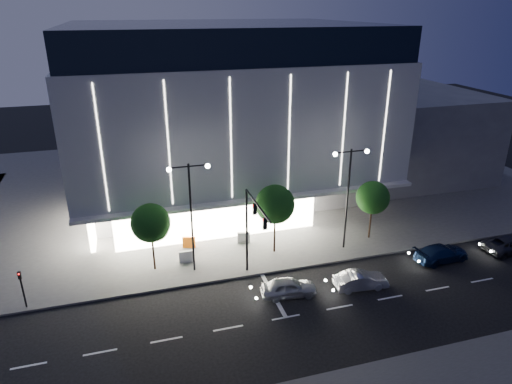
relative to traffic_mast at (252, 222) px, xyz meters
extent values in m
plane|color=black|center=(-1.00, -3.34, -5.03)|extent=(160.00, 160.00, 0.00)
cube|color=#474747|center=(4.00, 20.66, -4.95)|extent=(70.00, 40.00, 0.15)
cube|color=#4C4C51|center=(2.00, 20.66, -3.03)|extent=(28.00, 21.00, 4.00)
cube|color=#9A9BA0|center=(2.00, 18.66, 4.47)|extent=(30.00, 25.00, 11.00)
cube|color=black|center=(2.00, 18.66, 11.47)|extent=(29.40, 24.50, 3.00)
cube|color=white|center=(-1.00, 7.36, -3.03)|extent=(18.00, 0.40, 3.60)
cube|color=white|center=(-11.80, 12.66, -3.03)|extent=(0.40, 10.00, 3.60)
cube|color=#9A9BA0|center=(2.00, 6.36, -0.93)|extent=(30.00, 2.00, 0.30)
cube|color=white|center=(2.00, 6.14, 4.47)|extent=(24.00, 0.06, 10.00)
cube|color=#4C4C51|center=(25.00, 20.66, -0.03)|extent=(16.00, 20.00, 10.00)
cylinder|color=black|center=(0.00, 1.46, -1.53)|extent=(0.18, 0.18, 7.00)
cylinder|color=black|center=(0.00, -1.44, 1.97)|extent=(0.14, 5.80, 0.14)
cube|color=black|center=(0.00, -0.74, 1.37)|extent=(0.28, 0.18, 0.85)
cube|color=black|center=(0.00, -3.14, 1.37)|extent=(0.28, 0.18, 0.85)
sphere|color=#FF0C0C|center=(-0.12, -0.74, 1.67)|extent=(0.14, 0.14, 0.14)
cylinder|color=black|center=(-4.00, 2.66, -0.53)|extent=(0.16, 0.16, 9.00)
cylinder|color=black|center=(-4.70, 2.66, 3.77)|extent=(1.40, 0.10, 0.10)
cylinder|color=black|center=(-3.30, 2.66, 3.77)|extent=(1.40, 0.10, 0.10)
sphere|color=white|center=(-5.40, 2.66, 3.67)|extent=(0.36, 0.36, 0.36)
sphere|color=white|center=(-2.60, 2.66, 3.67)|extent=(0.36, 0.36, 0.36)
cylinder|color=black|center=(9.00, 2.66, -0.53)|extent=(0.16, 0.16, 9.00)
cylinder|color=black|center=(8.30, 2.66, 3.77)|extent=(1.40, 0.10, 0.10)
cylinder|color=black|center=(9.70, 2.66, 3.77)|extent=(1.40, 0.10, 0.10)
sphere|color=white|center=(7.60, 2.66, 3.67)|extent=(0.36, 0.36, 0.36)
sphere|color=white|center=(10.40, 2.66, 3.67)|extent=(0.36, 0.36, 0.36)
cylinder|color=black|center=(-16.00, 1.16, -3.53)|extent=(0.12, 0.12, 3.00)
cube|color=black|center=(-16.00, 1.16, -2.33)|extent=(0.22, 0.16, 0.55)
sphere|color=#FF0C0C|center=(-16.00, 1.05, -2.18)|extent=(0.10, 0.10, 0.10)
cylinder|color=black|center=(-7.00, 3.66, -3.14)|extent=(0.16, 0.16, 3.78)
sphere|color=#0F3810|center=(-7.00, 3.66, -0.82)|extent=(3.02, 3.02, 3.02)
sphere|color=#0F3810|center=(-6.70, 3.86, -1.36)|extent=(2.16, 2.16, 2.16)
sphere|color=#0F3810|center=(-7.25, 3.51, -1.14)|extent=(1.94, 1.94, 1.94)
cylinder|color=black|center=(3.00, 3.66, -3.00)|extent=(0.16, 0.16, 4.06)
sphere|color=#0F3810|center=(3.00, 3.66, -0.50)|extent=(3.25, 3.25, 3.25)
sphere|color=#0F3810|center=(3.30, 3.86, -1.08)|extent=(2.32, 2.32, 2.32)
sphere|color=#0F3810|center=(2.75, 3.51, -0.85)|extent=(2.09, 2.09, 2.09)
cylinder|color=black|center=(12.00, 3.66, -3.21)|extent=(0.16, 0.16, 3.64)
sphere|color=#0F3810|center=(12.00, 3.66, -0.97)|extent=(2.91, 2.91, 2.91)
sphere|color=#0F3810|center=(12.30, 3.86, -1.49)|extent=(2.08, 2.08, 2.08)
sphere|color=#0F3810|center=(11.75, 3.51, -1.28)|extent=(1.87, 1.87, 1.87)
imported|color=#A1A4A8|center=(2.04, -2.50, -4.34)|extent=(4.22, 2.08, 1.38)
imported|color=#B8BAC1|center=(7.50, -3.12, -4.37)|extent=(4.11, 1.71, 1.32)
imported|color=#132549|center=(15.82, -1.40, -4.34)|extent=(4.88, 2.30, 1.38)
imported|color=#34343A|center=(22.39, -1.70, -4.37)|extent=(4.82, 2.40, 1.31)
cube|color=silver|center=(-4.47, 4.02, -4.38)|extent=(1.10, 0.27, 1.00)
cube|color=orange|center=(-3.86, 6.35, -4.38)|extent=(1.13, 0.56, 1.00)
cube|color=#B8B8B8|center=(0.89, 5.88, -4.38)|extent=(1.13, 0.51, 1.00)
camera|label=1|loc=(-8.05, -28.58, 14.52)|focal=32.00mm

